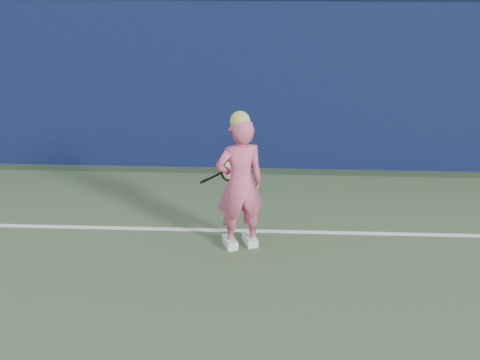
{
  "coord_description": "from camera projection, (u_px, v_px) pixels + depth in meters",
  "views": [
    {
      "loc": [
        2.19,
        -3.35,
        3.46
      ],
      "look_at": [
        1.83,
        3.63,
        0.81
      ],
      "focal_mm": 50.0,
      "sensor_mm": 36.0,
      "label": 1
    }
  ],
  "objects": [
    {
      "name": "backstop_wall",
      "position": [
        129.0,
        83.0,
        10.08
      ],
      "size": [
        24.0,
        0.4,
        2.5
      ],
      "primitive_type": "cube",
      "color": "#0D153D",
      "rests_on": "ground"
    },
    {
      "name": "player",
      "position": [
        240.0,
        183.0,
        7.49
      ],
      "size": [
        0.65,
        0.53,
        1.6
      ],
      "rotation": [
        0.0,
        0.0,
        3.48
      ],
      "color": "#D6537A",
      "rests_on": "ground"
    },
    {
      "name": "racket",
      "position": [
        228.0,
        171.0,
        7.91
      ],
      "size": [
        0.46,
        0.3,
        0.27
      ],
      "rotation": [
        0.0,
        0.0,
        0.44
      ],
      "color": "black",
      "rests_on": "ground"
    }
  ]
}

